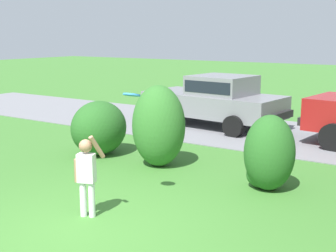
% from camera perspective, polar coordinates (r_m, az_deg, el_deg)
% --- Properties ---
extents(ground_plane, '(80.00, 80.00, 0.00)m').
position_cam_1_polar(ground_plane, '(6.76, -11.22, -12.89)').
color(ground_plane, '#3D752D').
extents(driveway_strip, '(28.00, 4.40, 0.02)m').
position_cam_1_polar(driveway_strip, '(13.14, 13.16, -1.07)').
color(driveway_strip, slate).
rests_on(driveway_strip, ground).
extents(shrub_near_tree, '(1.18, 1.40, 1.25)m').
position_cam_1_polar(shrub_near_tree, '(10.74, -8.54, -0.24)').
color(shrub_near_tree, '#286023').
rests_on(shrub_near_tree, ground).
extents(shrub_centre_left, '(1.14, 1.07, 1.72)m').
position_cam_1_polar(shrub_centre_left, '(9.64, -1.17, 0.00)').
color(shrub_centre_left, '#33702B').
rests_on(shrub_centre_left, ground).
extents(shrub_centre, '(0.90, 0.90, 1.37)m').
position_cam_1_polar(shrub_centre, '(8.39, 12.32, -3.55)').
color(shrub_centre, '#286023').
rests_on(shrub_centre, ground).
extents(parked_sedan, '(4.55, 2.39, 1.56)m').
position_cam_1_polar(parked_sedan, '(13.93, 5.92, 3.36)').
color(parked_sedan, gray).
rests_on(parked_sedan, ground).
extents(child_thrower, '(0.39, 0.36, 1.29)m').
position_cam_1_polar(child_thrower, '(7.07, -10.04, -5.54)').
color(child_thrower, white).
rests_on(child_thrower, ground).
extents(frisbee, '(0.28, 0.28, 0.10)m').
position_cam_1_polar(frisbee, '(7.26, -4.51, 3.88)').
color(frisbee, '#337FDB').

